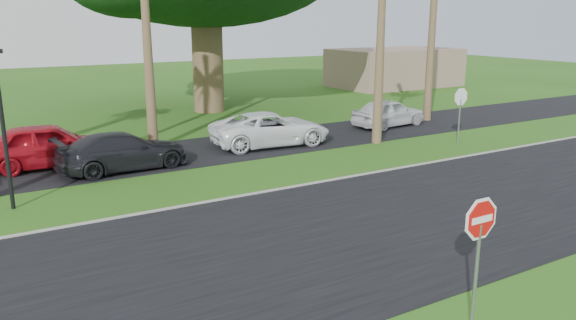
% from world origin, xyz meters
% --- Properties ---
extents(ground, '(120.00, 120.00, 0.00)m').
position_xyz_m(ground, '(0.00, 0.00, 0.00)').
color(ground, '#2B5615').
rests_on(ground, ground).
extents(road, '(120.00, 8.00, 0.02)m').
position_xyz_m(road, '(0.00, 2.00, 0.01)').
color(road, black).
rests_on(road, ground).
extents(parking_strip, '(120.00, 5.00, 0.02)m').
position_xyz_m(parking_strip, '(0.00, 12.50, 0.01)').
color(parking_strip, black).
rests_on(parking_strip, ground).
extents(curb, '(120.00, 0.12, 0.06)m').
position_xyz_m(curb, '(0.00, 6.05, 0.03)').
color(curb, gray).
rests_on(curb, ground).
extents(stop_sign_near, '(1.05, 0.07, 2.62)m').
position_xyz_m(stop_sign_near, '(0.50, -3.00, 1.77)').
color(stop_sign_near, gray).
rests_on(stop_sign_near, ground).
extents(stop_sign_far, '(1.05, 0.07, 2.62)m').
position_xyz_m(stop_sign_far, '(12.00, 8.00, 1.77)').
color(stop_sign_far, gray).
rests_on(stop_sign_far, ground).
extents(streetlight_right, '(0.45, 0.25, 4.64)m').
position_xyz_m(streetlight_right, '(-6.00, 8.50, 2.65)').
color(streetlight_right, black).
rests_on(streetlight_right, ground).
extents(building_far, '(10.00, 6.00, 3.00)m').
position_xyz_m(building_far, '(24.00, 26.00, 1.50)').
color(building_far, gray).
rests_on(building_far, ground).
extents(car_red, '(5.09, 2.38, 1.69)m').
position_xyz_m(car_red, '(-4.31, 12.93, 0.84)').
color(car_red, '#A90E19').
rests_on(car_red, ground).
extents(car_dark, '(4.91, 2.27, 1.39)m').
position_xyz_m(car_dark, '(-2.01, 11.16, 0.69)').
color(car_dark, black).
rests_on(car_dark, ground).
extents(car_minivan, '(5.47, 2.92, 1.46)m').
position_xyz_m(car_minivan, '(4.62, 11.94, 0.73)').
color(car_minivan, white).
rests_on(car_minivan, ground).
extents(car_pickup, '(4.35, 2.16, 1.43)m').
position_xyz_m(car_pickup, '(11.97, 12.67, 0.71)').
color(car_pickup, silver).
rests_on(car_pickup, ground).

